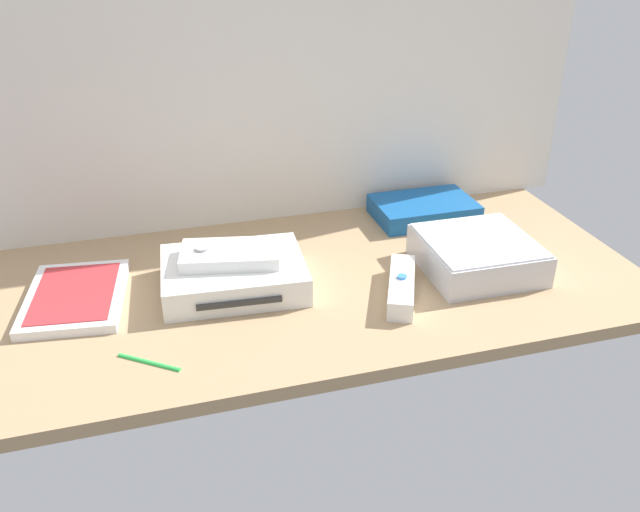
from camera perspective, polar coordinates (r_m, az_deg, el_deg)
The scene contains 9 objects.
ground_plane at distance 104.13cm, azimuth 0.00°, elevation -2.43°, with size 100.00×48.00×2.00cm, color #9E7F5B.
back_wall at distance 115.35cm, azimuth -3.56°, elevation 18.09°, with size 110.00×1.20×64.00cm, color silver.
game_console at distance 101.11cm, azimuth -7.35°, elevation -1.59°, with size 22.07×17.62×4.40cm.
mini_computer at distance 107.94cm, azimuth 13.24°, elevation 0.13°, with size 17.31×17.31×5.30cm.
game_case at distance 103.92cm, azimuth -20.10°, elevation -3.27°, with size 15.85×20.54×1.56cm.
network_router at distance 124.53cm, azimuth 8.82°, elevation 3.95°, with size 18.06×12.46×3.40cm.
remote_wand at distance 99.33cm, azimuth 6.95°, elevation -2.61°, with size 9.27×14.99×3.40cm.
remote_classic_pad at distance 99.94cm, azimuth -7.69°, elevation 0.11°, with size 15.70×10.70×2.40cm.
stylus_pen at distance 88.24cm, azimuth -14.36°, elevation -8.64°, with size 0.70×0.70×9.00cm, color green.
Camera 1 is at (-24.89, -86.29, 51.70)cm, focal length 37.58 mm.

